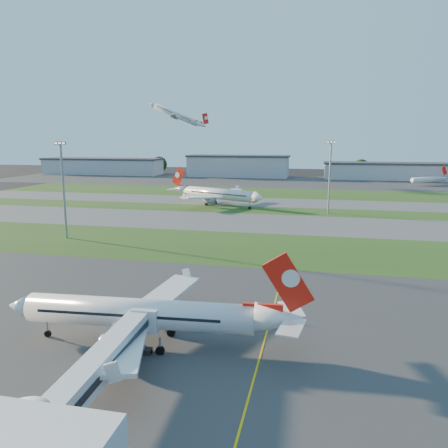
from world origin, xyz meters
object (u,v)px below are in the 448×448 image
(airliner_parked, at_px, (142,314))
(light_mast_west, at_px, (63,184))
(light_mast_centre, at_px, (330,172))
(airliner_taxiing, at_px, (218,194))
(mini_jet_near, at_px, (429,179))
(jet_bridge, at_px, (97,367))

(airliner_parked, distance_m, light_mast_west, 70.68)
(light_mast_centre, bearing_deg, airliner_taxiing, 166.74)
(airliner_taxiing, distance_m, light_mast_west, 72.12)
(mini_jet_near, height_order, light_mast_centre, light_mast_centre)
(airliner_taxiing, xyz_separation_m, mini_jet_near, (102.22, 104.49, -1.39))
(light_mast_west, relative_size, light_mast_centre, 1.00)
(airliner_taxiing, bearing_deg, airliner_parked, 122.72)
(airliner_parked, relative_size, light_mast_west, 1.45)
(mini_jet_near, distance_m, light_mast_centre, 129.49)
(jet_bridge, relative_size, airliner_taxiing, 0.68)
(airliner_taxiing, height_order, light_mast_west, light_mast_west)
(jet_bridge, relative_size, mini_jet_near, 1.15)
(airliner_taxiing, relative_size, mini_jet_near, 1.69)
(light_mast_west, xyz_separation_m, light_mast_centre, (70.00, 56.00, 0.00))
(airliner_parked, bearing_deg, light_mast_west, 125.70)
(jet_bridge, xyz_separation_m, light_mast_centre, (24.81, 123.24, 10.81))
(airliner_taxiing, distance_m, mini_jet_near, 146.18)
(light_mast_west, bearing_deg, jet_bridge, -56.09)
(airliner_taxiing, height_order, light_mast_centre, light_mast_centre)
(airliner_parked, xyz_separation_m, light_mast_centre, (25.59, 109.93, 10.71))
(jet_bridge, relative_size, light_mast_west, 1.04)
(airliner_parked, relative_size, mini_jet_near, 1.59)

